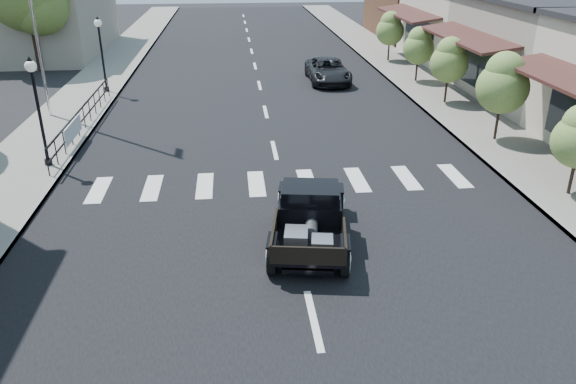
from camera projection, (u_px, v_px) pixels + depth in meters
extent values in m
plane|color=black|center=(296.00, 246.00, 13.94)|extent=(120.00, 120.00, 0.00)
cube|color=black|center=(262.00, 95.00, 27.55)|extent=(14.00, 80.00, 0.02)
cube|color=gray|center=(84.00, 98.00, 26.75)|extent=(3.00, 80.00, 0.15)
cube|color=gray|center=(430.00, 90.00, 28.31)|extent=(3.00, 80.00, 0.15)
cube|color=#A29888|center=(23.00, 14.00, 36.96)|extent=(10.00, 12.00, 5.00)
cube|color=beige|center=(499.00, 25.00, 34.36)|extent=(10.00, 9.00, 4.50)
imported|color=black|center=(328.00, 71.00, 29.85)|extent=(2.05, 4.42, 1.23)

